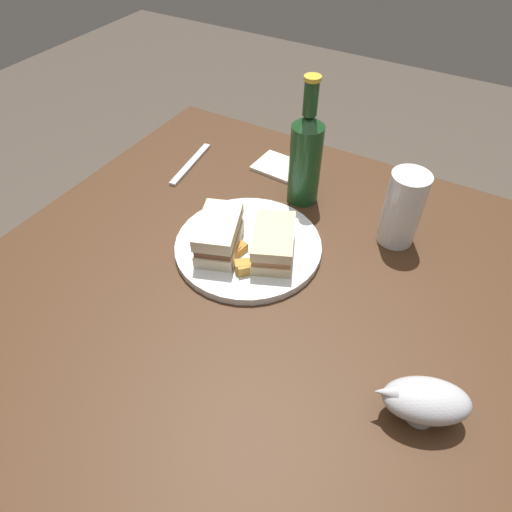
# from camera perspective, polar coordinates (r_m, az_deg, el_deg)

# --- Properties ---
(ground_plane) EXTENTS (6.00, 6.00, 0.00)m
(ground_plane) POSITION_cam_1_polar(r_m,az_deg,el_deg) (1.47, 0.64, -23.72)
(ground_plane) COLOR #4C4238
(dining_table) EXTENTS (1.04, 0.98, 0.76)m
(dining_table) POSITION_cam_1_polar(r_m,az_deg,el_deg) (1.12, 0.80, -16.75)
(dining_table) COLOR #422816
(dining_table) RESTS_ON ground
(plate) EXTENTS (0.28, 0.28, 0.02)m
(plate) POSITION_cam_1_polar(r_m,az_deg,el_deg) (0.87, -0.99, 1.27)
(plate) COLOR white
(plate) RESTS_ON dining_table
(sandwich_half_left) EXTENTS (0.11, 0.14, 0.07)m
(sandwich_half_left) POSITION_cam_1_polar(r_m,az_deg,el_deg) (0.84, -4.72, 2.73)
(sandwich_half_left) COLOR beige
(sandwich_half_left) RESTS_ON plate
(sandwich_half_right) EXTENTS (0.12, 0.14, 0.06)m
(sandwich_half_right) POSITION_cam_1_polar(r_m,az_deg,el_deg) (0.83, 2.23, 1.70)
(sandwich_half_right) COLOR beige
(sandwich_half_right) RESTS_ON plate
(potato_wedge_front) EXTENTS (0.06, 0.05, 0.02)m
(potato_wedge_front) POSITION_cam_1_polar(r_m,az_deg,el_deg) (0.81, -0.70, -1.20)
(potato_wedge_front) COLOR gold
(potato_wedge_front) RESTS_ON plate
(potato_wedge_middle) EXTENTS (0.05, 0.05, 0.02)m
(potato_wedge_middle) POSITION_cam_1_polar(r_m,az_deg,el_deg) (0.81, -0.52, -1.41)
(potato_wedge_middle) COLOR gold
(potato_wedge_middle) RESTS_ON plate
(potato_wedge_back) EXTENTS (0.03, 0.05, 0.02)m
(potato_wedge_back) POSITION_cam_1_polar(r_m,az_deg,el_deg) (0.84, -2.60, 0.51)
(potato_wedge_back) COLOR #B77F33
(potato_wedge_back) RESTS_ON plate
(potato_wedge_left_edge) EXTENTS (0.03, 0.05, 0.02)m
(potato_wedge_left_edge) POSITION_cam_1_polar(r_m,az_deg,el_deg) (0.83, -3.41, -0.01)
(potato_wedge_left_edge) COLOR #AD702D
(potato_wedge_left_edge) RESTS_ON plate
(pint_glass) EXTENTS (0.07, 0.07, 0.15)m
(pint_glass) POSITION_cam_1_polar(r_m,az_deg,el_deg) (0.90, 17.92, 5.19)
(pint_glass) COLOR white
(pint_glass) RESTS_ON dining_table
(gravy_boat) EXTENTS (0.14, 0.11, 0.07)m
(gravy_boat) POSITION_cam_1_polar(r_m,az_deg,el_deg) (0.68, 20.60, -16.76)
(gravy_boat) COLOR #B7B7BC
(gravy_boat) RESTS_ON dining_table
(cider_bottle) EXTENTS (0.07, 0.07, 0.27)m
(cider_bottle) POSITION_cam_1_polar(r_m,az_deg,el_deg) (0.94, 6.30, 12.48)
(cider_bottle) COLOR #19421E
(cider_bottle) RESTS_ON dining_table
(napkin) EXTENTS (0.12, 0.10, 0.01)m
(napkin) POSITION_cam_1_polar(r_m,az_deg,el_deg) (1.09, 2.94, 11.24)
(napkin) COLOR silver
(napkin) RESTS_ON dining_table
(fork) EXTENTS (0.04, 0.18, 0.01)m
(fork) POSITION_cam_1_polar(r_m,az_deg,el_deg) (1.11, -8.27, 11.47)
(fork) COLOR silver
(fork) RESTS_ON dining_table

